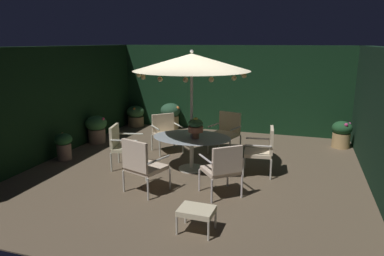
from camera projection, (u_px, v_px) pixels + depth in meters
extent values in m
cube|color=brown|center=(197.00, 168.00, 7.71)|extent=(7.45, 7.52, 0.02)
cube|color=black|center=(232.00, 89.00, 10.74)|extent=(7.45, 0.30, 2.58)
cube|color=black|center=(54.00, 101.00, 8.46)|extent=(0.30, 7.52, 2.58)
cylinder|color=silver|center=(192.00, 168.00, 7.63)|extent=(0.57, 0.57, 0.03)
cylinder|color=silver|center=(192.00, 154.00, 7.55)|extent=(0.09, 0.09, 0.70)
ellipsoid|color=#A0AAB2|center=(192.00, 137.00, 7.46)|extent=(1.67, 1.25, 0.03)
cylinder|color=silver|center=(192.00, 119.00, 7.37)|extent=(0.06, 0.06, 2.23)
cone|color=beige|center=(192.00, 62.00, 7.09)|extent=(2.39, 2.39, 0.34)
sphere|color=silver|center=(192.00, 51.00, 7.04)|extent=(0.07, 0.07, 0.07)
sphere|color=#F9DB8C|center=(244.00, 76.00, 6.87)|extent=(0.09, 0.09, 0.09)
sphere|color=#F9DB8C|center=(243.00, 74.00, 7.30)|extent=(0.09, 0.09, 0.09)
sphere|color=#F9DB8C|center=(232.00, 72.00, 7.73)|extent=(0.09, 0.09, 0.09)
sphere|color=#F9DB8C|center=(215.00, 71.00, 8.04)|extent=(0.09, 0.09, 0.09)
sphere|color=#F9DB8C|center=(198.00, 70.00, 8.17)|extent=(0.09, 0.09, 0.09)
sphere|color=#F9DB8C|center=(173.00, 71.00, 8.10)|extent=(0.09, 0.09, 0.09)
sphere|color=#F9DB8C|center=(158.00, 71.00, 7.89)|extent=(0.09, 0.09, 0.09)
sphere|color=#F9DB8C|center=(143.00, 73.00, 7.45)|extent=(0.09, 0.09, 0.09)
sphere|color=#F9DB8C|center=(139.00, 75.00, 7.03)|extent=(0.09, 0.09, 0.09)
sphere|color=#F9DB8C|center=(143.00, 77.00, 6.61)|extent=(0.09, 0.09, 0.09)
sphere|color=#F9DB8C|center=(160.00, 79.00, 6.27)|extent=(0.09, 0.09, 0.09)
sphere|color=#F9DB8C|center=(186.00, 80.00, 6.12)|extent=(0.09, 0.09, 0.09)
sphere|color=#F9DB8C|center=(211.00, 80.00, 6.17)|extent=(0.09, 0.09, 0.09)
sphere|color=#F9DB8C|center=(234.00, 78.00, 6.44)|extent=(0.09, 0.09, 0.09)
cylinder|color=#AE6D4C|center=(196.00, 135.00, 7.30)|extent=(0.14, 0.14, 0.14)
cylinder|color=#AC6549|center=(196.00, 129.00, 7.27)|extent=(0.31, 0.31, 0.11)
ellipsoid|color=#32623B|center=(196.00, 123.00, 7.24)|extent=(0.30, 0.30, 0.18)
sphere|color=#E2D14D|center=(196.00, 120.00, 7.23)|extent=(0.10, 0.10, 0.10)
cylinder|color=beige|center=(144.00, 155.00, 7.94)|extent=(0.04, 0.04, 0.41)
cylinder|color=beige|center=(139.00, 163.00, 7.41)|extent=(0.04, 0.04, 0.41)
cylinder|color=beige|center=(119.00, 154.00, 7.99)|extent=(0.04, 0.04, 0.41)
cylinder|color=beige|center=(111.00, 162.00, 7.45)|extent=(0.04, 0.04, 0.41)
cube|color=beige|center=(128.00, 148.00, 7.64)|extent=(0.68, 0.66, 0.07)
cube|color=beige|center=(114.00, 136.00, 7.60)|extent=(0.18, 0.53, 0.46)
cylinder|color=beige|center=(131.00, 134.00, 7.85)|extent=(0.56, 0.16, 0.04)
cylinder|color=beige|center=(124.00, 141.00, 7.31)|extent=(0.56, 0.16, 0.04)
cylinder|color=beige|center=(146.00, 172.00, 6.91)|extent=(0.04, 0.04, 0.41)
cylinder|color=beige|center=(170.00, 179.00, 6.56)|extent=(0.04, 0.04, 0.41)
cylinder|color=beige|center=(124.00, 181.00, 6.44)|extent=(0.04, 0.04, 0.41)
cylinder|color=beige|center=(148.00, 189.00, 6.10)|extent=(0.04, 0.04, 0.41)
cube|color=beige|center=(147.00, 168.00, 6.44)|extent=(0.74, 0.74, 0.07)
cube|color=beige|center=(135.00, 156.00, 6.15)|extent=(0.57, 0.24, 0.54)
cylinder|color=beige|center=(134.00, 153.00, 6.57)|extent=(0.21, 0.55, 0.04)
cylinder|color=beige|center=(159.00, 160.00, 6.22)|extent=(0.21, 0.55, 0.04)
cylinder|color=silver|center=(199.00, 180.00, 6.47)|extent=(0.04, 0.04, 0.42)
cylinder|color=silver|center=(228.00, 176.00, 6.68)|extent=(0.04, 0.04, 0.42)
cylinder|color=silver|center=(212.00, 191.00, 5.98)|extent=(0.04, 0.04, 0.42)
cylinder|color=silver|center=(242.00, 186.00, 6.19)|extent=(0.04, 0.04, 0.42)
cube|color=beige|center=(220.00, 170.00, 6.27)|extent=(0.77, 0.77, 0.07)
cube|color=beige|center=(227.00, 160.00, 5.98)|extent=(0.47, 0.40, 0.47)
cylinder|color=silver|center=(206.00, 159.00, 6.11)|extent=(0.36, 0.42, 0.04)
cylinder|color=silver|center=(235.00, 155.00, 6.32)|extent=(0.36, 0.42, 0.04)
cylinder|color=beige|center=(243.00, 168.00, 7.11)|extent=(0.04, 0.04, 0.42)
cylinder|color=beige|center=(245.00, 159.00, 7.63)|extent=(0.04, 0.04, 0.42)
cylinder|color=beige|center=(271.00, 170.00, 7.01)|extent=(0.04, 0.04, 0.42)
cylinder|color=beige|center=(270.00, 161.00, 7.53)|extent=(0.04, 0.04, 0.42)
cube|color=beige|center=(258.00, 153.00, 7.26)|extent=(0.59, 0.59, 0.07)
cube|color=beige|center=(271.00, 140.00, 7.14)|extent=(0.12, 0.53, 0.51)
cylinder|color=beige|center=(258.00, 146.00, 6.95)|extent=(0.52, 0.09, 0.04)
cylinder|color=beige|center=(259.00, 139.00, 7.47)|extent=(0.52, 0.09, 0.04)
cylinder|color=beige|center=(230.00, 149.00, 8.30)|extent=(0.04, 0.04, 0.44)
cylinder|color=beige|center=(208.00, 145.00, 8.64)|extent=(0.04, 0.04, 0.44)
cylinder|color=beige|center=(240.00, 144.00, 8.72)|extent=(0.04, 0.04, 0.44)
cylinder|color=beige|center=(219.00, 140.00, 9.06)|extent=(0.04, 0.04, 0.44)
cube|color=beige|center=(224.00, 135.00, 8.62)|extent=(0.72, 0.68, 0.07)
cube|color=beige|center=(230.00, 122.00, 8.76)|extent=(0.57, 0.23, 0.48)
cylinder|color=beige|center=(236.00, 128.00, 8.40)|extent=(0.19, 0.50, 0.04)
cylinder|color=beige|center=(214.00, 125.00, 8.74)|extent=(0.19, 0.50, 0.04)
cylinder|color=beige|center=(183.00, 145.00, 8.69)|extent=(0.04, 0.04, 0.40)
cylinder|color=beige|center=(160.00, 148.00, 8.43)|extent=(0.04, 0.04, 0.40)
cylinder|color=beige|center=(174.00, 140.00, 9.17)|extent=(0.04, 0.04, 0.40)
cylinder|color=beige|center=(152.00, 143.00, 8.91)|extent=(0.04, 0.04, 0.40)
cube|color=beige|center=(167.00, 135.00, 8.74)|extent=(0.80, 0.80, 0.07)
cube|color=beige|center=(163.00, 123.00, 8.91)|extent=(0.46, 0.44, 0.45)
cylinder|color=beige|center=(178.00, 125.00, 8.82)|extent=(0.39, 0.41, 0.04)
cylinder|color=beige|center=(155.00, 128.00, 8.56)|extent=(0.39, 0.41, 0.04)
cylinder|color=beige|center=(185.00, 214.00, 5.34)|extent=(0.03, 0.03, 0.28)
cylinder|color=beige|center=(215.00, 219.00, 5.19)|extent=(0.03, 0.03, 0.28)
cylinder|color=beige|center=(177.00, 226.00, 5.01)|extent=(0.03, 0.03, 0.28)
cylinder|color=beige|center=(208.00, 231.00, 4.86)|extent=(0.03, 0.03, 0.28)
cube|color=beige|center=(196.00, 211.00, 5.06)|extent=(0.51, 0.40, 0.08)
cylinder|color=#806654|center=(97.00, 136.00, 9.60)|extent=(0.46, 0.46, 0.38)
ellipsoid|color=#37723B|center=(96.00, 123.00, 9.51)|extent=(0.58, 0.58, 0.40)
sphere|color=#DB4674|center=(103.00, 119.00, 9.40)|extent=(0.08, 0.08, 0.08)
sphere|color=#D3486C|center=(96.00, 119.00, 9.63)|extent=(0.08, 0.08, 0.08)
sphere|color=#E04B6E|center=(90.00, 122.00, 9.36)|extent=(0.07, 0.07, 0.07)
cylinder|color=tan|center=(171.00, 122.00, 11.16)|extent=(0.51, 0.51, 0.41)
ellipsoid|color=#2B5137|center=(171.00, 110.00, 11.07)|extent=(0.63, 0.63, 0.44)
sphere|color=orange|center=(178.00, 108.00, 10.93)|extent=(0.11, 0.11, 0.11)
sphere|color=orange|center=(169.00, 105.00, 11.27)|extent=(0.08, 0.08, 0.08)
sphere|color=orange|center=(166.00, 108.00, 10.94)|extent=(0.08, 0.08, 0.08)
cylinder|color=olive|center=(136.00, 121.00, 11.51)|extent=(0.51, 0.51, 0.31)
ellipsoid|color=#366437|center=(136.00, 112.00, 11.44)|extent=(0.56, 0.56, 0.39)
sphere|color=orange|center=(140.00, 112.00, 11.40)|extent=(0.10, 0.10, 0.10)
sphere|color=orange|center=(140.00, 108.00, 11.61)|extent=(0.11, 0.11, 0.11)
sphere|color=#DE7F44|center=(135.00, 107.00, 11.60)|extent=(0.07, 0.07, 0.07)
sphere|color=orange|center=(129.00, 110.00, 11.44)|extent=(0.08, 0.08, 0.08)
sphere|color=#EB8142|center=(132.00, 112.00, 11.33)|extent=(0.07, 0.07, 0.07)
sphere|color=orange|center=(134.00, 109.00, 11.22)|extent=(0.08, 0.08, 0.08)
cylinder|color=#806556|center=(64.00, 152.00, 8.20)|extent=(0.32, 0.32, 0.38)
ellipsoid|color=#23552B|center=(63.00, 139.00, 8.13)|extent=(0.40, 0.40, 0.28)
sphere|color=orange|center=(68.00, 140.00, 8.06)|extent=(0.09, 0.09, 0.09)
sphere|color=orange|center=(63.00, 134.00, 8.19)|extent=(0.08, 0.08, 0.08)
sphere|color=orange|center=(56.00, 139.00, 8.04)|extent=(0.08, 0.08, 0.08)
cylinder|color=tan|center=(341.00, 140.00, 9.17)|extent=(0.44, 0.44, 0.38)
ellipsoid|color=#204D28|center=(342.00, 128.00, 9.09)|extent=(0.50, 0.50, 0.35)
sphere|color=#AE397C|center=(350.00, 124.00, 9.06)|extent=(0.08, 0.08, 0.08)
sphere|color=#A73770|center=(347.00, 124.00, 9.14)|extent=(0.09, 0.09, 0.09)
sphere|color=#BE3981|center=(338.00, 124.00, 9.25)|extent=(0.08, 0.08, 0.08)
sphere|color=#A8328B|center=(336.00, 124.00, 9.16)|extent=(0.08, 0.08, 0.08)
sphere|color=#B4368C|center=(340.00, 128.00, 8.97)|extent=(0.11, 0.11, 0.11)
sphere|color=#C03973|center=(346.00, 125.00, 8.88)|extent=(0.09, 0.09, 0.09)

